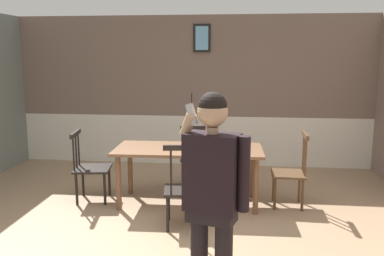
% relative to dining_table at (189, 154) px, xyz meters
% --- Properties ---
extents(ground_plane, '(7.57, 7.57, 0.00)m').
position_rel_dining_table_xyz_m(ground_plane, '(-0.18, -1.32, -0.69)').
color(ground_plane, '#9E7F60').
extents(room_back_partition, '(6.58, 0.17, 2.72)m').
position_rel_dining_table_xyz_m(room_back_partition, '(-0.18, 2.12, 0.62)').
color(room_back_partition, '#756056').
rests_on(room_back_partition, ground_plane).
extents(dining_table, '(2.01, 0.91, 0.78)m').
position_rel_dining_table_xyz_m(dining_table, '(0.00, 0.00, 0.00)').
color(dining_table, brown).
rests_on(dining_table, ground_plane).
extents(chair_near_window, '(0.45, 0.45, 0.91)m').
position_rel_dining_table_xyz_m(chair_near_window, '(-0.03, 0.81, -0.24)').
color(chair_near_window, black).
rests_on(chair_near_window, ground_plane).
extents(chair_by_doorway, '(0.54, 0.54, 0.99)m').
position_rel_dining_table_xyz_m(chair_by_doorway, '(-1.38, -0.04, -0.21)').
color(chair_by_doorway, black).
rests_on(chair_by_doorway, ground_plane).
extents(chair_at_table_head, '(0.49, 0.49, 1.04)m').
position_rel_dining_table_xyz_m(chair_at_table_head, '(0.03, -0.82, -0.21)').
color(chair_at_table_head, black).
rests_on(chair_at_table_head, ground_plane).
extents(chair_opposite_corner, '(0.45, 0.45, 1.01)m').
position_rel_dining_table_xyz_m(chair_opposite_corner, '(1.38, 0.04, -0.21)').
color(chair_opposite_corner, '#513823').
rests_on(chair_opposite_corner, ground_plane).
extents(person_figure, '(0.55, 0.33, 1.76)m').
position_rel_dining_table_xyz_m(person_figure, '(0.47, -2.39, 0.33)').
color(person_figure, black).
rests_on(person_figure, ground_plane).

